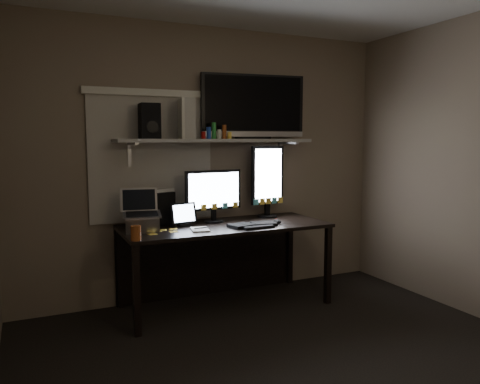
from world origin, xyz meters
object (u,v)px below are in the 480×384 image
laptop (142,211)px  tv (253,107)px  desk (220,242)px  tablet (183,215)px  monitor_portrait (267,181)px  monitor_landscape (213,196)px  keyboard (253,225)px  game_console (185,119)px  mouse (277,221)px  speaker (149,121)px  cup (136,233)px

laptop → tv: bearing=22.4°
desk → tablet: tablet is taller
monitor_portrait → tv: bearing=161.2°
monitor_landscape → monitor_portrait: monitor_portrait is taller
desk → keyboard: bearing=-56.7°
tv → game_console: bearing=-168.2°
tablet → laptop: bearing=-180.0°
monitor_portrait → mouse: bearing=-109.9°
keyboard → game_console: size_ratio=1.24×
monitor_portrait → speaker: size_ratio=2.36×
tablet → speaker: size_ratio=0.79×
tv → mouse: bearing=-74.8°
mouse → game_console: (-0.74, 0.33, 0.90)m
mouse → tv: 1.10m
tv → game_console: tv is taller
monitor_landscape → tablet: bearing=-172.3°
monitor_landscape → cup: 0.96m
laptop → speaker: (0.13, 0.20, 0.73)m
tablet → laptop: (-0.37, -0.07, 0.07)m
monitor_landscape → speaker: speaker is taller
monitor_landscape → speaker: (-0.56, 0.05, 0.66)m
monitor_portrait → cup: size_ratio=6.30×
keyboard → tablet: bearing=152.8°
tablet → cup: tablet is taller
mouse → tablet: (-0.80, 0.22, 0.08)m
desk → monitor_landscape: 0.42m
cup → speaker: 1.02m
mouse → laptop: 1.19m
desk → laptop: (-0.73, -0.12, 0.35)m
mouse → game_console: game_console is taller
speaker → keyboard: bearing=-21.4°
laptop → cup: 0.37m
mouse → tablet: 0.83m
desk → keyboard: size_ratio=4.23×
monitor_landscape → cup: bearing=-156.2°
laptop → tv: (1.12, 0.24, 0.88)m
game_console → speaker: (-0.31, 0.01, -0.02)m
desk → monitor_portrait: 0.75m
mouse → speaker: size_ratio=0.34×
cup → desk: bearing=27.6°
desk → mouse: mouse is taller
monitor_landscape → monitor_portrait: bearing=-1.2°
laptop → cup: (-0.12, -0.33, -0.11)m
laptop → tv: tv is taller
desk → tablet: size_ratio=7.67×
monitor_landscape → speaker: bearing=168.1°
monitor_portrait → cup: (-1.38, -0.54, -0.29)m
tv → speaker: 1.01m
speaker → laptop: bearing=-118.8°
monitor_landscape → laptop: size_ratio=1.63×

